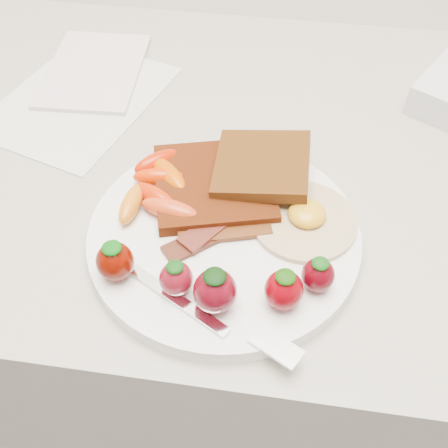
# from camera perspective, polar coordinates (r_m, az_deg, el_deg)

# --- Properties ---
(counter) EXTENTS (2.00, 0.60, 0.90)m
(counter) POSITION_cam_1_polar(r_m,az_deg,el_deg) (1.02, 2.67, -11.69)
(counter) COLOR gray
(counter) RESTS_ON ground
(plate) EXTENTS (0.27, 0.27, 0.02)m
(plate) POSITION_cam_1_polar(r_m,az_deg,el_deg) (0.56, 0.00, -1.27)
(plate) COLOR white
(plate) RESTS_ON counter
(toast_lower) EXTENTS (0.15, 0.15, 0.01)m
(toast_lower) POSITION_cam_1_polar(r_m,az_deg,el_deg) (0.59, -1.03, 4.08)
(toast_lower) COLOR black
(toast_lower) RESTS_ON plate
(toast_upper) EXTENTS (0.10, 0.10, 0.02)m
(toast_upper) POSITION_cam_1_polar(r_m,az_deg,el_deg) (0.59, 3.89, 6.00)
(toast_upper) COLOR #3F1B08
(toast_upper) RESTS_ON toast_lower
(fried_egg) EXTENTS (0.14, 0.14, 0.02)m
(fried_egg) POSITION_cam_1_polar(r_m,az_deg,el_deg) (0.56, 8.22, 0.53)
(fried_egg) COLOR beige
(fried_egg) RESTS_ON plate
(bacon_strips) EXTENTS (0.11, 0.10, 0.01)m
(bacon_strips) POSITION_cam_1_polar(r_m,az_deg,el_deg) (0.55, -0.73, -0.56)
(bacon_strips) COLOR black
(bacon_strips) RESTS_ON plate
(baby_carrots) EXTENTS (0.09, 0.12, 0.02)m
(baby_carrots) POSITION_cam_1_polar(r_m,az_deg,el_deg) (0.58, -6.72, 3.76)
(baby_carrots) COLOR red
(baby_carrots) RESTS_ON plate
(strawberries) EXTENTS (0.21, 0.07, 0.05)m
(strawberries) POSITION_cam_1_polar(r_m,az_deg,el_deg) (0.49, -0.82, -5.68)
(strawberries) COLOR #4F0800
(strawberries) RESTS_ON plate
(fork) EXTENTS (0.16, 0.08, 0.00)m
(fork) POSITION_cam_1_polar(r_m,az_deg,el_deg) (0.49, -0.25, -9.77)
(fork) COLOR white
(fork) RESTS_ON plate
(paper_sheet) EXTENTS (0.24, 0.27, 0.00)m
(paper_sheet) POSITION_cam_1_polar(r_m,az_deg,el_deg) (0.76, -14.51, 12.15)
(paper_sheet) COLOR silver
(paper_sheet) RESTS_ON counter
(notepad) EXTENTS (0.13, 0.18, 0.01)m
(notepad) POSITION_cam_1_polar(r_m,az_deg,el_deg) (0.80, -13.05, 14.97)
(notepad) COLOR silver
(notepad) RESTS_ON paper_sheet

